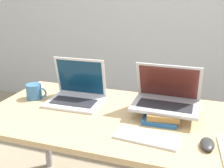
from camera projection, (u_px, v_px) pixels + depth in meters
desk at (123, 128)px, 1.47m from camera, size 1.55×0.76×0.71m
laptop_left at (76, 93)px, 1.62m from camera, size 0.34×0.26×0.26m
book_stack at (163, 112)px, 1.43m from camera, size 0.20×0.28×0.06m
laptop_on_books at (166, 98)px, 1.42m from camera, size 0.36×0.24×0.23m
wireless_keyboard at (147, 137)px, 1.22m from camera, size 0.31×0.16×0.01m
mouse at (207, 144)px, 1.15m from camera, size 0.06×0.11×0.03m
mug at (34, 91)px, 1.67m from camera, size 0.14×0.10×0.10m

